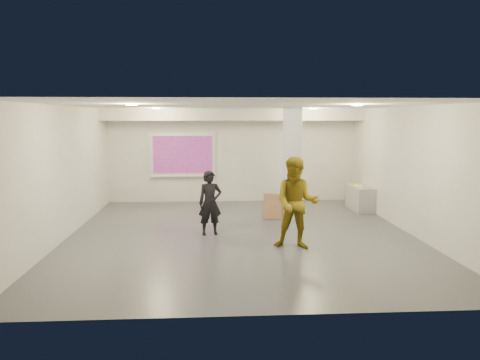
{
  "coord_description": "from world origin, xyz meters",
  "views": [
    {
      "loc": [
        -0.68,
        -10.67,
        2.75
      ],
      "look_at": [
        0.0,
        0.4,
        1.25
      ],
      "focal_mm": 35.0,
      "sensor_mm": 36.0,
      "label": 1
    }
  ],
  "objects": [
    {
      "name": "wall_front",
      "position": [
        0.0,
        -4.5,
        1.5
      ],
      "size": [
        8.0,
        0.01,
        3.0
      ],
      "primitive_type": "cube",
      "color": "silver",
      "rests_on": "floor"
    },
    {
      "name": "cardboard_front",
      "position": [
        0.95,
        1.63,
        0.27
      ],
      "size": [
        0.49,
        0.16,
        0.53
      ],
      "primitive_type": "cube",
      "rotation": [
        -0.19,
        0.0,
        0.02
      ],
      "color": "#865F43",
      "rests_on": "floor"
    },
    {
      "name": "wall_back",
      "position": [
        0.0,
        4.5,
        1.5
      ],
      "size": [
        8.0,
        0.01,
        3.0
      ],
      "primitive_type": "cube",
      "color": "silver",
      "rests_on": "floor"
    },
    {
      "name": "soffit_band",
      "position": [
        0.0,
        3.95,
        2.82
      ],
      "size": [
        8.0,
        1.1,
        0.36
      ],
      "primitive_type": "cube",
      "color": "silver",
      "rests_on": "ceiling"
    },
    {
      "name": "ceiling",
      "position": [
        0.0,
        0.0,
        3.0
      ],
      "size": [
        8.0,
        9.0,
        0.01
      ],
      "primitive_type": "cube",
      "color": "white",
      "rests_on": "floor"
    },
    {
      "name": "downlight_sw",
      "position": [
        -2.2,
        -1.5,
        2.98
      ],
      "size": [
        0.22,
        0.22,
        0.02
      ],
      "primitive_type": "cylinder",
      "color": "#FFFB8E",
      "rests_on": "ceiling"
    },
    {
      "name": "column",
      "position": [
        1.5,
        1.8,
        1.5
      ],
      "size": [
        0.52,
        0.52,
        3.0
      ],
      "primitive_type": "cylinder",
      "color": "silver",
      "rests_on": "floor"
    },
    {
      "name": "man",
      "position": [
        1.08,
        -1.17,
        0.96
      ],
      "size": [
        1.08,
        0.93,
        1.93
      ],
      "primitive_type": "imported",
      "rotation": [
        0.0,
        0.0,
        -0.24
      ],
      "color": "olive",
      "rests_on": "floor"
    },
    {
      "name": "postit_pad",
      "position": [
        3.7,
        3.05,
        0.73
      ],
      "size": [
        0.23,
        0.3,
        0.03
      ],
      "primitive_type": "cube",
      "rotation": [
        0.0,
        0.0,
        0.07
      ],
      "color": "#DCE304",
      "rests_on": "credenza"
    },
    {
      "name": "wall_left",
      "position": [
        -4.0,
        0.0,
        1.5
      ],
      "size": [
        0.01,
        9.0,
        3.0
      ],
      "primitive_type": "cube",
      "color": "silver",
      "rests_on": "floor"
    },
    {
      "name": "floor",
      "position": [
        0.0,
        0.0,
        0.0
      ],
      "size": [
        8.0,
        9.0,
        0.01
      ],
      "primitive_type": "cube",
      "color": "#3C3F44",
      "rests_on": "ground"
    },
    {
      "name": "papers_stack",
      "position": [
        3.67,
        2.82,
        0.72
      ],
      "size": [
        0.31,
        0.36,
        0.02
      ],
      "primitive_type": "cube",
      "rotation": [
        0.0,
        0.0,
        -0.27
      ],
      "color": "white",
      "rests_on": "credenza"
    },
    {
      "name": "downlight_se",
      "position": [
        2.2,
        -1.5,
        2.98
      ],
      "size": [
        0.22,
        0.22,
        0.02
      ],
      "primitive_type": "cylinder",
      "color": "#FFFB8E",
      "rests_on": "ceiling"
    },
    {
      "name": "woman",
      "position": [
        -0.72,
        0.1,
        0.75
      ],
      "size": [
        0.61,
        0.46,
        1.51
      ],
      "primitive_type": "imported",
      "rotation": [
        0.0,
        0.0,
        0.19
      ],
      "color": "black",
      "rests_on": "floor"
    },
    {
      "name": "wall_right",
      "position": [
        4.0,
        0.0,
        1.5
      ],
      "size": [
        0.01,
        9.0,
        3.0
      ],
      "primitive_type": "cube",
      "color": "silver",
      "rests_on": "floor"
    },
    {
      "name": "downlight_nw",
      "position": [
        -2.2,
        2.5,
        2.98
      ],
      "size": [
        0.22,
        0.22,
        0.02
      ],
      "primitive_type": "cylinder",
      "color": "#FFFB8E",
      "rests_on": "ceiling"
    },
    {
      "name": "cardboard_back",
      "position": [
        1.04,
        1.82,
        0.33
      ],
      "size": [
        0.64,
        0.34,
        0.66
      ],
      "primitive_type": "cube",
      "rotation": [
        -0.22,
        0.0,
        -0.24
      ],
      "color": "#865F43",
      "rests_on": "floor"
    },
    {
      "name": "projection_screen",
      "position": [
        -1.6,
        4.45,
        1.53
      ],
      "size": [
        2.1,
        0.13,
        1.42
      ],
      "color": "silver",
      "rests_on": "wall_back"
    },
    {
      "name": "downlight_ne",
      "position": [
        2.2,
        2.5,
        2.98
      ],
      "size": [
        0.22,
        0.22,
        0.02
      ],
      "primitive_type": "cylinder",
      "color": "#FFFB8E",
      "rests_on": "ceiling"
    },
    {
      "name": "credenza",
      "position": [
        3.72,
        2.76,
        0.36
      ],
      "size": [
        0.56,
        1.24,
        0.71
      ],
      "primitive_type": "cube",
      "rotation": [
        0.0,
        0.0,
        0.04
      ],
      "color": "gray",
      "rests_on": "floor"
    }
  ]
}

